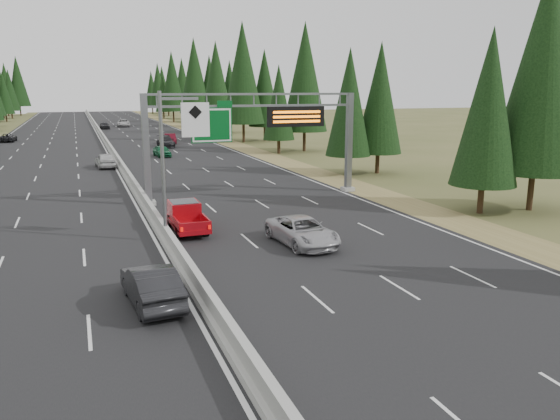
{
  "coord_description": "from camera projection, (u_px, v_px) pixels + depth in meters",
  "views": [
    {
      "loc": [
        -4.17,
        -3.94,
        8.17
      ],
      "look_at": [
        4.75,
        20.0,
        2.49
      ],
      "focal_mm": 35.0,
      "sensor_mm": 36.0,
      "label": 1
    }
  ],
  "objects": [
    {
      "name": "car_onc_near",
      "position": [
        151.0,
        285.0,
        20.83
      ],
      "size": [
        2.04,
        4.76,
        1.52
      ],
      "primitive_type": "imported",
      "rotation": [
        0.0,
        0.0,
        3.24
      ],
      "color": "black",
      "rests_on": "road"
    },
    {
      "name": "hov_sign_pole",
      "position": [
        174.0,
        156.0,
        28.81
      ],
      "size": [
        2.8,
        0.5,
        8.0
      ],
      "color": "slate",
      "rests_on": "road"
    },
    {
      "name": "car_ahead_far",
      "position": [
        105.0,
        125.0,
        112.53
      ],
      "size": [
        2.04,
        4.4,
        1.46
      ],
      "primitive_type": "imported",
      "rotation": [
        0.0,
        0.0,
        0.08
      ],
      "color": "black",
      "rests_on": "road"
    },
    {
      "name": "red_pickup",
      "position": [
        186.0,
        214.0,
        31.95
      ],
      "size": [
        1.78,
        4.98,
        1.62
      ],
      "color": "black",
      "rests_on": "road"
    },
    {
      "name": "median_barrier",
      "position": [
        107.0,
        143.0,
        79.89
      ],
      "size": [
        0.7,
        260.0,
        0.85
      ],
      "color": "gray",
      "rests_on": "road"
    },
    {
      "name": "car_ahead_white",
      "position": [
        123.0,
        123.0,
        119.52
      ],
      "size": [
        3.08,
        5.83,
        1.56
      ],
      "primitive_type": "imported",
      "rotation": [
        0.0,
        0.0,
        -0.09
      ],
      "color": "#B8B8B8",
      "rests_on": "road"
    },
    {
      "name": "shoulder_right",
      "position": [
        225.0,
        142.0,
        86.04
      ],
      "size": [
        3.6,
        260.0,
        0.06
      ],
      "primitive_type": "cube",
      "color": "olive",
      "rests_on": "ground"
    },
    {
      "name": "car_ahead_green",
      "position": [
        162.0,
        151.0,
        66.63
      ],
      "size": [
        1.97,
        4.12,
        1.36
      ],
      "primitive_type": "imported",
      "rotation": [
        0.0,
        0.0,
        0.09
      ],
      "color": "#155F36",
      "rests_on": "road"
    },
    {
      "name": "road",
      "position": [
        107.0,
        146.0,
        79.97
      ],
      "size": [
        32.0,
        260.0,
        0.08
      ],
      "primitive_type": "cube",
      "color": "black",
      "rests_on": "ground"
    },
    {
      "name": "car_onc_white",
      "position": [
        105.0,
        160.0,
        57.23
      ],
      "size": [
        2.18,
        4.65,
        1.54
      ],
      "primitive_type": "imported",
      "rotation": [
        0.0,
        0.0,
        3.22
      ],
      "color": "#B9B9B9",
      "rests_on": "road"
    },
    {
      "name": "sign_gantry",
      "position": [
        263.0,
        129.0,
        40.6
      ],
      "size": [
        16.75,
        0.98,
        7.8
      ],
      "color": "slate",
      "rests_on": "road"
    },
    {
      "name": "tree_row_right",
      "position": [
        249.0,
        84.0,
        86.21
      ],
      "size": [
        11.81,
        238.68,
        18.92
      ],
      "color": "black",
      "rests_on": "ground"
    },
    {
      "name": "car_onc_far",
      "position": [
        8.0,
        138.0,
        85.3
      ],
      "size": [
        2.46,
        4.74,
        1.28
      ],
      "primitive_type": "imported",
      "rotation": [
        0.0,
        0.0,
        3.07
      ],
      "color": "black",
      "rests_on": "road"
    },
    {
      "name": "silver_minivan",
      "position": [
        302.0,
        231.0,
        28.92
      ],
      "size": [
        2.86,
        5.4,
        1.45
      ],
      "primitive_type": "imported",
      "rotation": [
        0.0,
        0.0,
        0.09
      ],
      "color": "#A9A8AC",
      "rests_on": "road"
    },
    {
      "name": "car_ahead_dkgrey",
      "position": [
        166.0,
        142.0,
        77.59
      ],
      "size": [
        2.28,
        5.35,
        1.54
      ],
      "primitive_type": "imported",
      "rotation": [
        0.0,
        0.0,
        -0.02
      ],
      "color": "black",
      "rests_on": "road"
    },
    {
      "name": "car_ahead_dkred",
      "position": [
        170.0,
        139.0,
        82.29
      ],
      "size": [
        1.96,
        4.65,
        1.49
      ],
      "primitive_type": "imported",
      "rotation": [
        0.0,
        0.0,
        -0.09
      ],
      "color": "#4F0B16",
      "rests_on": "road"
    }
  ]
}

